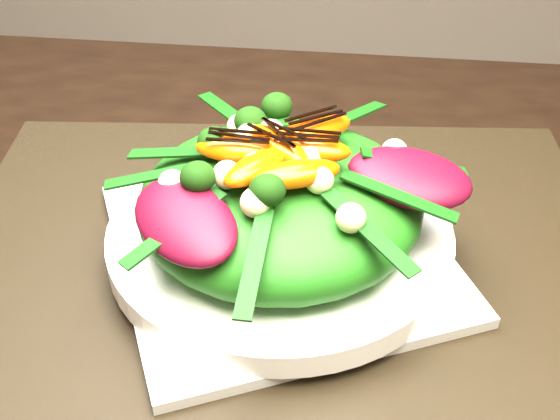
# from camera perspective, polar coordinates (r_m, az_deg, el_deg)

# --- Properties ---
(dining_table) EXTENTS (1.60, 0.90, 0.75)m
(dining_table) POSITION_cam_1_polar(r_m,az_deg,el_deg) (0.51, 2.08, -12.52)
(dining_table) COLOR black
(dining_table) RESTS_ON floor
(placemat) EXTENTS (0.53, 0.42, 0.00)m
(placemat) POSITION_cam_1_polar(r_m,az_deg,el_deg) (0.56, 0.00, -3.61)
(placemat) COLOR black
(placemat) RESTS_ON dining_table
(plate_base) EXTENTS (0.31, 0.31, 0.01)m
(plate_base) POSITION_cam_1_polar(r_m,az_deg,el_deg) (0.56, 0.00, -3.11)
(plate_base) COLOR silver
(plate_base) RESTS_ON placemat
(salad_bowl) EXTENTS (0.25, 0.25, 0.02)m
(salad_bowl) POSITION_cam_1_polar(r_m,az_deg,el_deg) (0.55, 0.00, -2.02)
(salad_bowl) COLOR white
(salad_bowl) RESTS_ON plate_base
(lettuce_mound) EXTENTS (0.24, 0.24, 0.07)m
(lettuce_mound) POSITION_cam_1_polar(r_m,az_deg,el_deg) (0.53, 0.00, 0.62)
(lettuce_mound) COLOR #216212
(lettuce_mound) RESTS_ON salad_bowl
(radicchio_leaf) EXTENTS (0.09, 0.06, 0.02)m
(radicchio_leaf) POSITION_cam_1_polar(r_m,az_deg,el_deg) (0.51, 9.86, 2.46)
(radicchio_leaf) COLOR #460717
(radicchio_leaf) RESTS_ON lettuce_mound
(orange_segment) EXTENTS (0.06, 0.03, 0.02)m
(orange_segment) POSITION_cam_1_polar(r_m,az_deg,el_deg) (0.51, -2.66, 5.03)
(orange_segment) COLOR #F14503
(orange_segment) RESTS_ON lettuce_mound
(broccoli_floret) EXTENTS (0.04, 0.04, 0.03)m
(broccoli_floret) POSITION_cam_1_polar(r_m,az_deg,el_deg) (0.53, -5.12, 6.49)
(broccoli_floret) COLOR black
(broccoli_floret) RESTS_ON lettuce_mound
(macadamia_nut) EXTENTS (0.02, 0.02, 0.02)m
(macadamia_nut) POSITION_cam_1_polar(r_m,az_deg,el_deg) (0.47, 4.40, 0.65)
(macadamia_nut) COLOR #F7E8AE
(macadamia_nut) RESTS_ON lettuce_mound
(balsamic_drizzle) EXTENTS (0.04, 0.01, 0.00)m
(balsamic_drizzle) POSITION_cam_1_polar(r_m,az_deg,el_deg) (0.51, -2.68, 5.83)
(balsamic_drizzle) COLOR black
(balsamic_drizzle) RESTS_ON orange_segment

